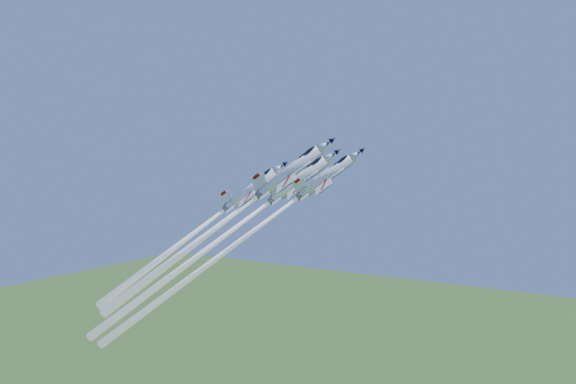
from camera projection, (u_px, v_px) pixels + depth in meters
The scene contains 4 objects.
jet_lead at pixel (231, 247), 122.19m from camera, with size 42.67×28.62×44.86m.
jet_left at pixel (214, 244), 130.32m from camera, with size 43.88×28.42×45.65m.
jet_right at pixel (219, 225), 113.71m from camera, with size 36.18×22.37×36.86m.
jet_slot at pixel (194, 233), 117.67m from camera, with size 30.89×19.08×31.43m.
Camera 1 is at (61.91, -98.80, 87.09)m, focal length 40.00 mm.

